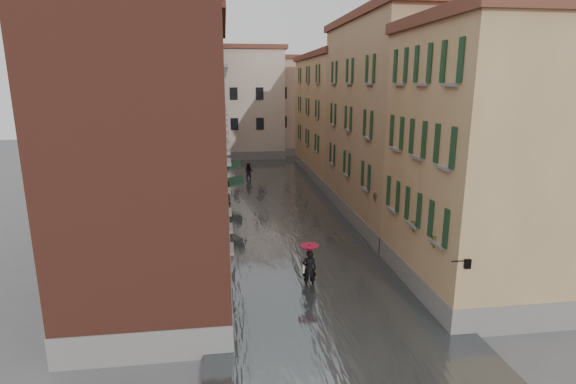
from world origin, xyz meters
TOP-DOWN VIEW (x-y plane):
  - ground at (0.00, 0.00)m, footprint 120.00×120.00m
  - floodwater at (0.00, 13.00)m, footprint 10.00×60.00m
  - building_left_near at (-7.00, -2.00)m, footprint 6.00×8.00m
  - building_left_mid at (-7.00, 9.00)m, footprint 6.00×14.00m
  - building_left_far at (-7.00, 24.00)m, footprint 6.00×16.00m
  - building_right_near at (7.00, -2.00)m, footprint 6.00×8.00m
  - building_right_mid at (7.00, 9.00)m, footprint 6.00×14.00m
  - building_right_far at (7.00, 24.00)m, footprint 6.00×16.00m
  - building_end_cream at (-3.00, 38.00)m, footprint 12.00×9.00m
  - building_end_pink at (6.00, 40.00)m, footprint 10.00×9.00m
  - awning_near at (-3.49, 11.06)m, footprint 1.09×2.87m
  - awning_far at (-3.49, 17.38)m, footprint 1.09×3.02m
  - wall_lantern at (4.33, -6.00)m, footprint 0.71×0.22m
  - window_planters at (4.12, -1.08)m, footprint 0.59×8.01m
  - pedestrian_main at (-0.41, -1.00)m, footprint 0.90×0.90m
  - pedestrian_far at (-1.94, 22.69)m, footprint 1.01×0.89m

SIDE VIEW (x-z plane):
  - ground at x=0.00m, z-range 0.00..0.00m
  - floodwater at x=0.00m, z-range 0.00..0.20m
  - pedestrian_far at x=-1.94m, z-range 0.00..1.76m
  - pedestrian_main at x=-0.41m, z-range 0.18..2.24m
  - awning_near at x=-3.49m, z-range 1.06..3.86m
  - awning_far at x=-3.49m, z-range 1.07..3.87m
  - wall_lantern at x=4.33m, z-range 2.83..3.18m
  - window_planters at x=4.12m, z-range 3.09..3.93m
  - building_right_near at x=7.00m, z-range 0.00..11.50m
  - building_right_far at x=7.00m, z-range 0.00..11.50m
  - building_end_pink at x=6.00m, z-range 0.00..12.00m
  - building_left_mid at x=-7.00m, z-range 0.00..12.50m
  - building_left_near at x=-7.00m, z-range 0.00..13.00m
  - building_right_mid at x=7.00m, z-range 0.00..13.00m
  - building_end_cream at x=-3.00m, z-range 0.00..13.00m
  - building_left_far at x=-7.00m, z-range 0.00..14.00m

